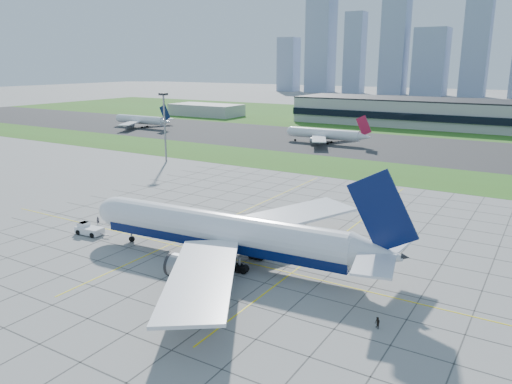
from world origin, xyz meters
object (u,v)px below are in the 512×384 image
Objects in this scene: pushback_tug at (88,229)px; distant_jet_0 at (141,120)px; crew_near at (98,220)px; distant_jet_1 at (325,134)px; airliner at (225,232)px; light_mast at (164,119)px; crew_far at (377,323)px.

distant_jet_0 reaches higher than pushback_tug.
distant_jet_1 reaches higher than crew_near.
distant_jet_1 is (-3.54, 137.64, 3.58)m from crew_near.
airliner reaches higher than distant_jet_1.
distant_jet_1 is at bearing 101.99° from airliner.
crew_near is 137.73m from distant_jet_1.
distant_jet_0 is (-155.64, 139.38, -1.13)m from airliner.
light_mast reaches higher than crew_near.
pushback_tug is 5.02× the size of crew_near.
airliner is at bearing -54.85° from crew_near.
distant_jet_1 is at bearing 0.48° from distant_jet_0.
airliner reaches higher than crew_far.
distant_jet_0 is at bearing -176.81° from crew_far.
crew_near is 71.29m from crew_far.
airliner is 38.15m from crew_near.
light_mast is 83.53m from pushback_tug.
distant_jet_0 is at bearing -179.52° from distant_jet_1.
crew_near is 0.04× the size of distant_jet_1.
airliner is at bearing -154.56° from crew_far.
light_mast is at bearing 133.12° from airliner.
distant_jet_1 reaches higher than crew_far.
airliner is 1.55× the size of distant_jet_0.
crew_far is 239.86m from distant_jet_0.
pushback_tug is at bearing -179.06° from airliner.
airliner is at bearing -42.47° from light_mast.
crew_near is at bearing -49.22° from distant_jet_0.
distant_jet_1 is (-7.21, 143.53, 3.37)m from pushback_tug.
airliner reaches higher than pushback_tug.
distant_jet_0 is 114.35m from distant_jet_1.
distant_jet_0 is at bearing 80.02° from crew_near.
pushback_tug is at bearing -49.55° from distant_jet_0.
pushback_tug reaches higher than crew_far.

